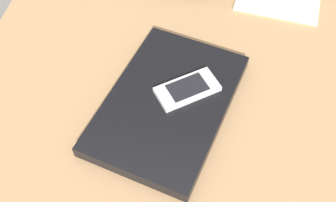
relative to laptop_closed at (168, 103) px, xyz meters
The scene contains 4 objects.
desk_surface 4.84cm from the laptop_closed, 19.08° to the right, with size 120.00×80.00×3.00cm, color #9E7751.
laptop_closed is the anchor object (origin of this frame).
cell_phone_on_laptop 4.51cm from the laptop_closed, 127.76° to the left, with size 11.42×12.80×1.17cm.
notepad 39.77cm from the laptop_closed, 148.87° to the left, with size 11.43×18.90×0.80cm, color #F2EDB2.
Camera 1 is at (40.76, 8.44, 65.87)cm, focal length 43.51 mm.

